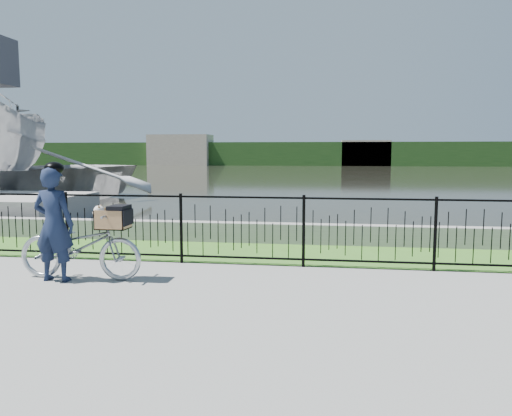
# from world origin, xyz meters

# --- Properties ---
(ground) EXTENTS (120.00, 120.00, 0.00)m
(ground) POSITION_xyz_m (0.00, 0.00, 0.00)
(ground) COLOR gray
(ground) RESTS_ON ground
(grass_strip) EXTENTS (60.00, 2.00, 0.01)m
(grass_strip) POSITION_xyz_m (0.00, 2.60, 0.00)
(grass_strip) COLOR #3C6F22
(grass_strip) RESTS_ON ground
(water) EXTENTS (120.00, 120.00, 0.00)m
(water) POSITION_xyz_m (0.00, 33.00, 0.00)
(water) COLOR black
(water) RESTS_ON ground
(quay_wall) EXTENTS (60.00, 0.30, 0.40)m
(quay_wall) POSITION_xyz_m (0.00, 3.60, 0.20)
(quay_wall) COLOR gray
(quay_wall) RESTS_ON ground
(fence) EXTENTS (14.00, 0.06, 1.15)m
(fence) POSITION_xyz_m (0.00, 1.60, 0.58)
(fence) COLOR black
(fence) RESTS_ON ground
(far_treeline) EXTENTS (120.00, 6.00, 3.00)m
(far_treeline) POSITION_xyz_m (0.00, 60.00, 1.50)
(far_treeline) COLOR #24461B
(far_treeline) RESTS_ON ground
(far_building_left) EXTENTS (8.00, 4.00, 4.00)m
(far_building_left) POSITION_xyz_m (-18.00, 58.00, 2.00)
(far_building_left) COLOR #A59884
(far_building_left) RESTS_ON ground
(far_building_right) EXTENTS (6.00, 3.00, 3.20)m
(far_building_right) POSITION_xyz_m (6.00, 58.50, 1.60)
(far_building_right) COLOR #A59884
(far_building_right) RESTS_ON ground
(bicycle_rig) EXTENTS (1.83, 0.64, 1.09)m
(bicycle_rig) POSITION_xyz_m (-2.12, 0.40, 0.49)
(bicycle_rig) COLOR #A5AAB1
(bicycle_rig) RESTS_ON ground
(cyclist) EXTENTS (0.60, 0.41, 1.69)m
(cyclist) POSITION_xyz_m (-2.44, 0.24, 0.84)
(cyclist) COLOR #131D36
(cyclist) RESTS_ON ground
(boat_far) EXTENTS (9.48, 11.38, 2.03)m
(boat_far) POSITION_xyz_m (-9.37, 9.50, 1.02)
(boat_far) COLOR #AEAEAE
(boat_far) RESTS_ON water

